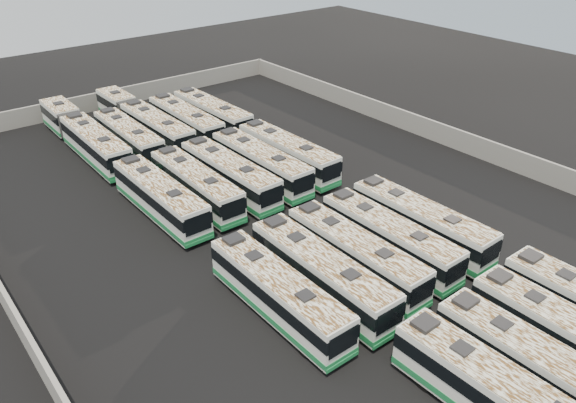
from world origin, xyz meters
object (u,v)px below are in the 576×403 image
Objects in this scene: bus_midfront_left at (322,273)px; bus_midback_right at (261,164)px; bus_front_left at (503,400)px; bus_back_left at (129,138)px; bus_back_far_right at (212,114)px; bus_front_right at (572,340)px; bus_midfront_far_right at (421,222)px; bus_midfront_right at (389,238)px; bus_midback_left at (196,185)px; bus_midback_center at (230,174)px; bus_midback_far_left at (160,197)px; bus_back_right at (186,122)px; bus_back_far_left at (84,135)px; bus_front_center at (540,370)px; bus_back_center at (143,120)px; bus_midfront_center at (355,254)px; bus_midback_far_right at (288,153)px; bus_midfront_far_left at (279,293)px.

bus_midback_right reaches higher than bus_midfront_left.
bus_front_left is 30.64m from bus_midback_right.
bus_back_left is 0.96× the size of bus_back_far_right.
bus_midfront_far_right is at bearing 76.77° from bus_front_right.
bus_midfront_right is 17.56m from bus_midback_left.
bus_front_right is 30.05m from bus_midback_center.
bus_midback_far_left is 1.00× the size of bus_back_right.
bus_midback_right is 20.00m from bus_back_far_left.
bus_back_far_right is (-0.02, 30.09, 0.03)m from bus_midfront_far_right.
bus_midback_center is at bearing -103.43° from bus_back_right.
bus_back_right reaches higher than bus_midback_far_left.
bus_front_left reaches higher than bus_front_center.
bus_front_left is 29.99m from bus_midback_left.
bus_front_left is 44.99m from bus_back_far_right.
bus_midfront_left is 6.87m from bus_midfront_right.
bus_midfront_left is 1.04× the size of bus_back_left.
bus_midback_right is 0.64× the size of bus_back_far_left.
bus_front_left reaches higher than bus_back_center.
bus_midfront_far_right is (6.90, 13.84, 0.03)m from bus_front_center.
bus_midback_far_left reaches higher than bus_back_center.
bus_midfront_center is 0.97× the size of bus_midback_far_left.
bus_midback_far_right is (13.75, 0.27, 0.01)m from bus_midback_far_left.
bus_midfront_center is 30.75m from bus_back_far_right.
bus_back_right is (-3.46, 30.02, 0.02)m from bus_midfront_far_right.
bus_back_far_left is (-3.44, 17.03, 0.07)m from bus_midback_left.
bus_back_far_right reaches higher than bus_front_center.
bus_midback_center is (-0.01, 29.94, 0.05)m from bus_front_center.
bus_midfront_left reaches higher than bus_midfront_far_left.
bus_front_right is 0.98× the size of bus_midfront_far_right.
bus_back_left is (-10.26, 13.44, -0.06)m from bus_midback_far_right.
bus_back_left is 4.87m from bus_back_center.
bus_midback_far_right reaches higher than bus_midback_center.
bus_midback_right is at bearing -89.35° from bus_back_right.
bus_back_right is at bearing 89.98° from bus_midfront_right.
bus_back_far_right is (3.46, 30.02, 0.07)m from bus_midfront_right.
bus_back_center is (-6.92, 17.00, -0.03)m from bus_midback_far_right.
bus_front_center is 1.00× the size of bus_midback_left.
bus_midfront_right is 30.53m from bus_back_left.
bus_midback_far_left is 0.65× the size of bus_back_center.
bus_midback_right is at bearing -79.11° from bus_back_center.
bus_midback_left is (-10.27, 16.27, -0.03)m from bus_midfront_far_right.
bus_midfront_right is 0.96× the size of bus_back_far_right.
bus_back_far_left is (0.12, 33.27, 0.06)m from bus_midfront_far_left.
bus_midfront_right is at bearing -103.15° from bus_midback_far_right.
bus_midback_far_right is at bearing 50.18° from bus_midfront_far_left.
bus_midback_center is (6.92, 16.07, 0.04)m from bus_midfront_far_left.
bus_midback_right is at bearing 101.21° from bus_midfront_far_right.
bus_back_center is 7.68m from bus_back_far_right.
bus_back_right reaches higher than bus_back_center.
bus_midfront_far_left is at bearing -131.33° from bus_midback_far_right.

